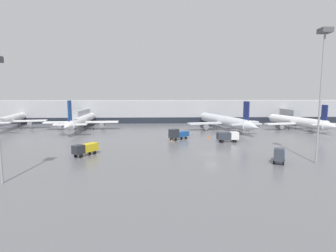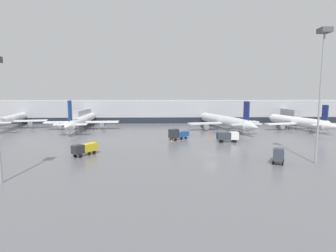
{
  "view_description": "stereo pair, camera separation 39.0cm",
  "coord_description": "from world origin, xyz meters",
  "px_view_note": "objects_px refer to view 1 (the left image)",
  "views": [
    {
      "loc": [
        -10.69,
        -50.8,
        12.03
      ],
      "look_at": [
        -7.92,
        21.37,
        3.0
      ],
      "focal_mm": 28.0,
      "sensor_mm": 36.0,
      "label": 1
    },
    {
      "loc": [
        -10.3,
        -50.81,
        12.03
      ],
      "look_at": [
        -7.92,
        21.37,
        3.0
      ],
      "focal_mm": 28.0,
      "sensor_mm": 36.0,
      "label": 2
    }
  ],
  "objects_px": {
    "parked_jet_0": "(297,122)",
    "parked_jet_1": "(82,121)",
    "parked_jet_2": "(9,120)",
    "service_truck_0": "(85,148)",
    "traffic_cone_0": "(208,137)",
    "service_truck_3": "(178,134)",
    "service_truck_1": "(279,155)",
    "service_truck_2": "(228,136)",
    "traffic_cone_2": "(172,140)",
    "parked_jet_3": "(224,121)",
    "apron_light_mast_0": "(323,61)",
    "traffic_cone_4": "(255,128)"
  },
  "relations": [
    {
      "from": "parked_jet_3",
      "to": "service_truck_0",
      "type": "relative_size",
      "value": 7.28
    },
    {
      "from": "traffic_cone_4",
      "to": "parked_jet_0",
      "type": "bearing_deg",
      "value": -4.8
    },
    {
      "from": "service_truck_2",
      "to": "traffic_cone_2",
      "type": "height_order",
      "value": "service_truck_2"
    },
    {
      "from": "parked_jet_0",
      "to": "service_truck_2",
      "type": "bearing_deg",
      "value": 115.95
    },
    {
      "from": "traffic_cone_2",
      "to": "apron_light_mast_0",
      "type": "distance_m",
      "value": 36.61
    },
    {
      "from": "parked_jet_2",
      "to": "service_truck_1",
      "type": "xyz_separation_m",
      "value": [
        71.41,
        -46.42,
        -1.67
      ]
    },
    {
      "from": "service_truck_0",
      "to": "apron_light_mast_0",
      "type": "relative_size",
      "value": 0.24
    },
    {
      "from": "parked_jet_2",
      "to": "apron_light_mast_0",
      "type": "distance_m",
      "value": 91.84
    },
    {
      "from": "service_truck_2",
      "to": "service_truck_0",
      "type": "bearing_deg",
      "value": -159.2
    },
    {
      "from": "traffic_cone_0",
      "to": "service_truck_1",
      "type": "bearing_deg",
      "value": -73.95
    },
    {
      "from": "parked_jet_1",
      "to": "traffic_cone_2",
      "type": "bearing_deg",
      "value": -130.95
    },
    {
      "from": "parked_jet_3",
      "to": "service_truck_2",
      "type": "height_order",
      "value": "parked_jet_3"
    },
    {
      "from": "parked_jet_0",
      "to": "service_truck_0",
      "type": "bearing_deg",
      "value": 109.04
    },
    {
      "from": "parked_jet_1",
      "to": "service_truck_0",
      "type": "bearing_deg",
      "value": -166.26
    },
    {
      "from": "service_truck_1",
      "to": "service_truck_0",
      "type": "bearing_deg",
      "value": -73.34
    },
    {
      "from": "service_truck_0",
      "to": "service_truck_1",
      "type": "xyz_separation_m",
      "value": [
        35.08,
        -6.83,
        0.04
      ]
    },
    {
      "from": "parked_jet_1",
      "to": "service_truck_2",
      "type": "relative_size",
      "value": 7.38
    },
    {
      "from": "service_truck_2",
      "to": "apron_light_mast_0",
      "type": "bearing_deg",
      "value": -65.83
    },
    {
      "from": "traffic_cone_2",
      "to": "traffic_cone_4",
      "type": "xyz_separation_m",
      "value": [
        29.66,
        21.79,
        0.0
      ]
    },
    {
      "from": "service_truck_2",
      "to": "traffic_cone_0",
      "type": "xyz_separation_m",
      "value": [
        -3.69,
        5.72,
        -1.17
      ]
    },
    {
      "from": "parked_jet_2",
      "to": "service_truck_3",
      "type": "relative_size",
      "value": 6.37
    },
    {
      "from": "parked_jet_0",
      "to": "parked_jet_2",
      "type": "relative_size",
      "value": 0.92
    },
    {
      "from": "service_truck_1",
      "to": "service_truck_3",
      "type": "xyz_separation_m",
      "value": [
        -15.77,
        23.61,
        0.07
      ]
    },
    {
      "from": "service_truck_1",
      "to": "service_truck_2",
      "type": "xyz_separation_m",
      "value": [
        -3.68,
        19.9,
        0.06
      ]
    },
    {
      "from": "parked_jet_2",
      "to": "parked_jet_0",
      "type": "bearing_deg",
      "value": -104.39
    },
    {
      "from": "parked_jet_1",
      "to": "service_truck_3",
      "type": "bearing_deg",
      "value": -126.68
    },
    {
      "from": "service_truck_1",
      "to": "service_truck_3",
      "type": "distance_m",
      "value": 28.4
    },
    {
      "from": "parked_jet_0",
      "to": "parked_jet_1",
      "type": "relative_size",
      "value": 0.86
    },
    {
      "from": "service_truck_1",
      "to": "apron_light_mast_0",
      "type": "height_order",
      "value": "apron_light_mast_0"
    },
    {
      "from": "service_truck_1",
      "to": "traffic_cone_4",
      "type": "xyz_separation_m",
      "value": [
        12.13,
        43.31,
        -1.18
      ]
    },
    {
      "from": "service_truck_3",
      "to": "parked_jet_3",
      "type": "bearing_deg",
      "value": -172.42
    },
    {
      "from": "parked_jet_3",
      "to": "service_truck_0",
      "type": "xyz_separation_m",
      "value": [
        -36.18,
        -35.93,
        -1.42
      ]
    },
    {
      "from": "parked_jet_3",
      "to": "service_truck_1",
      "type": "height_order",
      "value": "parked_jet_3"
    },
    {
      "from": "parked_jet_0",
      "to": "service_truck_1",
      "type": "distance_m",
      "value": 49.47
    },
    {
      "from": "service_truck_0",
      "to": "apron_light_mast_0",
      "type": "distance_m",
      "value": 44.88
    },
    {
      "from": "traffic_cone_2",
      "to": "traffic_cone_4",
      "type": "height_order",
      "value": "traffic_cone_4"
    },
    {
      "from": "service_truck_3",
      "to": "service_truck_1",
      "type": "bearing_deg",
      "value": 82.71
    },
    {
      "from": "service_truck_0",
      "to": "apron_light_mast_0",
      "type": "bearing_deg",
      "value": 114.08
    },
    {
      "from": "service_truck_2",
      "to": "parked_jet_3",
      "type": "bearing_deg",
      "value": 76.41
    },
    {
      "from": "service_truck_3",
      "to": "traffic_cone_2",
      "type": "bearing_deg",
      "value": 9.01
    },
    {
      "from": "parked_jet_2",
      "to": "traffic_cone_4",
      "type": "relative_size",
      "value": 60.19
    },
    {
      "from": "service_truck_0",
      "to": "parked_jet_2",
      "type": "bearing_deg",
      "value": -103.31
    },
    {
      "from": "parked_jet_2",
      "to": "traffic_cone_2",
      "type": "height_order",
      "value": "parked_jet_2"
    },
    {
      "from": "traffic_cone_2",
      "to": "service_truck_2",
      "type": "bearing_deg",
      "value": -6.68
    },
    {
      "from": "parked_jet_2",
      "to": "service_truck_3",
      "type": "height_order",
      "value": "parked_jet_2"
    },
    {
      "from": "traffic_cone_4",
      "to": "apron_light_mast_0",
      "type": "bearing_deg",
      "value": -97.63
    },
    {
      "from": "parked_jet_1",
      "to": "traffic_cone_0",
      "type": "xyz_separation_m",
      "value": [
        38.94,
        -18.24,
        -2.67
      ]
    },
    {
      "from": "service_truck_1",
      "to": "traffic_cone_0",
      "type": "bearing_deg",
      "value": -136.27
    },
    {
      "from": "service_truck_0",
      "to": "apron_light_mast_0",
      "type": "height_order",
      "value": "apron_light_mast_0"
    },
    {
      "from": "service_truck_2",
      "to": "traffic_cone_2",
      "type": "bearing_deg",
      "value": 171.53
    }
  ]
}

